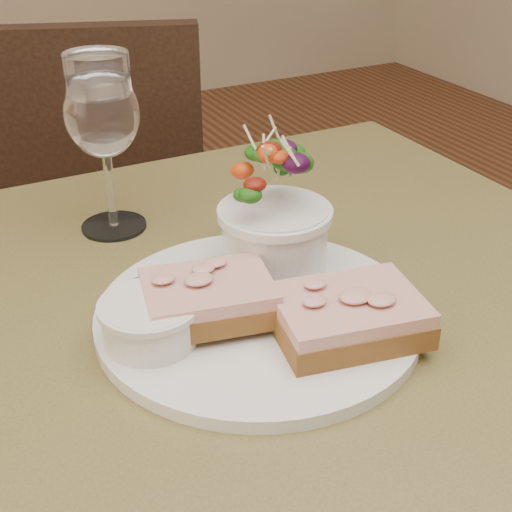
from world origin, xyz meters
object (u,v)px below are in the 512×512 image
salad_bowl (275,210)px  wine_glass (102,119)px  dinner_plate (258,315)px  cafe_table (263,415)px  sandwich_back (209,298)px  sandwich_front (348,316)px  ramekin (150,320)px  chair_far (99,321)px

salad_bowl → wine_glass: size_ratio=0.73×
dinner_plate → salad_bowl: bearing=50.8°
salad_bowl → dinner_plate: bearing=-129.2°
cafe_table → dinner_plate: 0.11m
wine_glass → sandwich_back: bearing=-86.8°
sandwich_front → ramekin: size_ratio=1.76×
cafe_table → wine_glass: size_ratio=4.57×
wine_glass → cafe_table: bearing=-76.4°
dinner_plate → sandwich_back: (-0.04, 0.00, 0.03)m
dinner_plate → cafe_table: bearing=-88.2°
sandwich_back → cafe_table: bearing=-3.8°
cafe_table → salad_bowl: size_ratio=6.30×
ramekin → wine_glass: bearing=80.0°
sandwich_front → salad_bowl: size_ratio=1.05×
salad_bowl → sandwich_back: bearing=-148.8°
dinner_plate → wine_glass: size_ratio=1.61×
dinner_plate → ramekin: ramekin is taller
sandwich_front → ramekin: bearing=167.2°
chair_far → salad_bowl: size_ratio=7.09×
sandwich_front → sandwich_back: sandwich_back is taller
wine_glass → salad_bowl: bearing=-58.1°
dinner_plate → wine_glass: 0.26m
chair_far → dinner_plate: size_ratio=3.19×
chair_far → ramekin: 0.88m
chair_far → dinner_plate: bearing=107.7°
chair_far → sandwich_back: 0.88m
sandwich_front → chair_far: bearing=102.6°
salad_bowl → chair_far: bearing=92.3°
sandwich_front → sandwich_back: bearing=155.3°
chair_far → wine_glass: 0.77m
ramekin → dinner_plate: bearing=0.1°
sandwich_front → wine_glass: wine_glass is taller
sandwich_back → ramekin: 0.05m
dinner_plate → sandwich_back: size_ratio=2.34×
chair_far → ramekin: chair_far is taller
cafe_table → sandwich_front: bearing=-48.0°
dinner_plate → sandwich_front: (0.05, -0.06, 0.02)m
cafe_table → salad_bowl: bearing=55.2°
chair_far → dinner_plate: chair_far is taller
cafe_table → wine_glass: wine_glass is taller
sandwich_back → ramekin: sandwich_back is taller
salad_bowl → wine_glass: 0.21m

